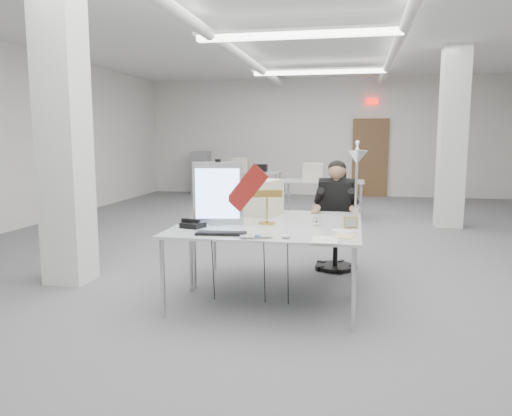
{
  "coord_description": "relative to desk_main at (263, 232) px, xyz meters",
  "views": [
    {
      "loc": [
        0.83,
        -6.97,
        1.62
      ],
      "look_at": [
        -0.16,
        -2.0,
        0.89
      ],
      "focal_mm": 35.0,
      "sensor_mm": 36.0,
      "label": 1
    }
  ],
  "objects": [
    {
      "name": "desk_phone",
      "position": [
        -0.69,
        0.04,
        0.04
      ],
      "size": [
        0.24,
        0.23,
        0.05
      ],
      "primitive_type": "cube",
      "rotation": [
        0.0,
        0.0,
        -0.29
      ],
      "color": "black",
      "rests_on": "desk_main"
    },
    {
      "name": "mouse",
      "position": [
        0.26,
        -0.3,
        0.03
      ],
      "size": [
        0.09,
        0.07,
        0.03
      ],
      "primitive_type": "ellipsoid",
      "rotation": [
        0.0,
        0.0,
        -0.17
      ],
      "color": "#B5B5BA",
      "rests_on": "desk_main"
    },
    {
      "name": "picture_frame_right",
      "position": [
        0.8,
        0.31,
        0.07
      ],
      "size": [
        0.14,
        0.06,
        0.11
      ],
      "primitive_type": "cube",
      "rotation": [
        -0.21,
        0.0,
        0.22
      ],
      "color": "tan",
      "rests_on": "desk_main"
    },
    {
      "name": "bg_desk_b",
      "position": [
        -1.8,
        7.7,
        0.0
      ],
      "size": [
        1.6,
        0.8,
        0.02
      ],
      "primitive_type": "cube",
      "color": "silver",
      "rests_on": "room_shell"
    },
    {
      "name": "laptop",
      "position": [
        0.02,
        -0.36,
        0.02
      ],
      "size": [
        0.33,
        0.27,
        0.02
      ],
      "primitive_type": "imported",
      "rotation": [
        0.0,
        0.0,
        0.38
      ],
      "color": "silver",
      "rests_on": "desk_main"
    },
    {
      "name": "pennant",
      "position": [
        -0.2,
        0.24,
        0.38
      ],
      "size": [
        0.44,
        0.08,
        0.48
      ],
      "primitive_type": "cube",
      "rotation": [
        0.0,
        -0.87,
        -0.16
      ],
      "color": "maroon",
      "rests_on": "monitor"
    },
    {
      "name": "filing_cabinet",
      "position": [
        -3.5,
        9.15,
        -0.14
      ],
      "size": [
        0.45,
        0.55,
        1.2
      ],
      "primitive_type": "cube",
      "color": "gray",
      "rests_on": "room_shell"
    },
    {
      "name": "picture_frame_left",
      "position": [
        -0.74,
        0.37,
        0.07
      ],
      "size": [
        0.15,
        0.09,
        0.11
      ],
      "primitive_type": "cube",
      "rotation": [
        -0.21,
        0.0,
        0.37
      ],
      "color": "tan",
      "rests_on": "desk_main"
    },
    {
      "name": "keyboard",
      "position": [
        -0.33,
        -0.25,
        0.02
      ],
      "size": [
        0.46,
        0.19,
        0.02
      ],
      "primitive_type": "cube",
      "rotation": [
        0.0,
        0.0,
        0.1
      ],
      "color": "black",
      "rests_on": "desk_main"
    },
    {
      "name": "monitor",
      "position": [
        -0.5,
        0.27,
        0.32
      ],
      "size": [
        0.5,
        0.14,
        0.62
      ],
      "primitive_type": "cube",
      "rotation": [
        0.0,
        0.0,
        0.18
      ],
      "color": "#B7B7BC",
      "rests_on": "desk_main"
    },
    {
      "name": "desk_main",
      "position": [
        0.0,
        0.0,
        0.0
      ],
      "size": [
        1.8,
        0.9,
        0.02
      ],
      "primitive_type": "cube",
      "color": "silver",
      "rests_on": "room_shell"
    },
    {
      "name": "bankers_lamp",
      "position": [
        -0.03,
        0.37,
        0.17
      ],
      "size": [
        0.3,
        0.19,
        0.32
      ],
      "primitive_type": null,
      "rotation": [
        0.0,
        0.0,
        0.3
      ],
      "color": "#BF903B",
      "rests_on": "desk_main"
    },
    {
      "name": "desk_second",
      "position": [
        0.0,
        0.9,
        0.0
      ],
      "size": [
        1.8,
        0.9,
        0.02
      ],
      "primitive_type": "cube",
      "color": "silver",
      "rests_on": "room_shell"
    },
    {
      "name": "architect_lamp",
      "position": [
        0.84,
        0.71,
        0.45
      ],
      "size": [
        0.42,
        0.71,
        0.87
      ],
      "primitive_type": null,
      "rotation": [
        0.0,
        0.0,
        0.3
      ],
      "color": "silver",
      "rests_on": "desk_second"
    },
    {
      "name": "office_chair",
      "position": [
        0.61,
        1.6,
        -0.23
      ],
      "size": [
        0.56,
        0.56,
        1.03
      ],
      "primitive_type": null,
      "rotation": [
        0.0,
        0.0,
        -0.12
      ],
      "color": "black",
      "rests_on": "room_shell"
    },
    {
      "name": "room_shell",
      "position": [
        0.04,
        2.63,
        0.95
      ],
      "size": [
        10.04,
        14.04,
        3.24
      ],
      "color": "#5C5C5F",
      "rests_on": "ground"
    },
    {
      "name": "seated_person",
      "position": [
        0.61,
        1.55,
        0.16
      ],
      "size": [
        0.49,
        0.59,
        0.82
      ],
      "primitive_type": null,
      "rotation": [
        0.0,
        0.0,
        -0.12
      ],
      "color": "black",
      "rests_on": "office_chair"
    },
    {
      "name": "beige_monitor",
      "position": [
        -0.21,
        0.94,
        0.21
      ],
      "size": [
        0.51,
        0.5,
        0.39
      ],
      "primitive_type": "cube",
      "rotation": [
        0.0,
        0.0,
        -0.3
      ],
      "color": "beige",
      "rests_on": "desk_second"
    },
    {
      "name": "paper_stack_c",
      "position": [
        0.73,
        0.12,
        0.02
      ],
      "size": [
        0.26,
        0.26,
        0.01
      ],
      "primitive_type": "cube",
      "rotation": [
        0.0,
        0.0,
        -0.75
      ],
      "color": "silver",
      "rests_on": "desk_main"
    },
    {
      "name": "bg_desk_a",
      "position": [
        0.2,
        5.5,
        0.0
      ],
      "size": [
        1.6,
        0.8,
        0.02
      ],
      "primitive_type": "cube",
      "color": "silver",
      "rests_on": "room_shell"
    },
    {
      "name": "desk_clock",
      "position": [
        0.47,
        0.37,
        0.06
      ],
      "size": [
        0.09,
        0.03,
        0.09
      ],
      "primitive_type": "cylinder",
      "rotation": [
        1.57,
        0.0,
        -0.09
      ],
      "color": "#B1B1B6",
      "rests_on": "desk_main"
    },
    {
      "name": "paper_stack_b",
      "position": [
        0.75,
        -0.11,
        0.02
      ],
      "size": [
        0.2,
        0.25,
        0.01
      ],
      "primitive_type": "cube",
      "rotation": [
        0.0,
        0.0,
        -0.17
      ],
      "color": "#DBC283",
      "rests_on": "desk_main"
    },
    {
      "name": "paper_stack_a",
      "position": [
        0.59,
        -0.31,
        0.02
      ],
      "size": [
        0.22,
        0.32,
        0.01
      ],
      "primitive_type": "cube",
      "rotation": [
        0.0,
        0.0,
        0.03
      ],
      "color": "silver",
      "rests_on": "desk_main"
    }
  ]
}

